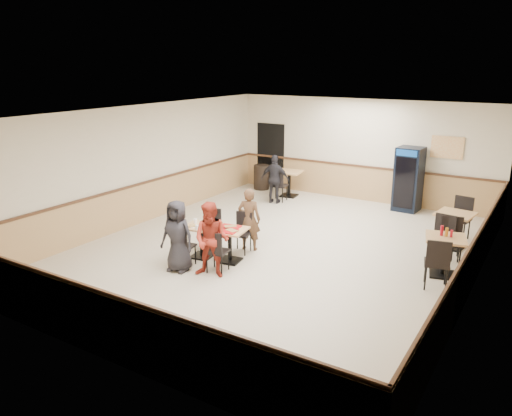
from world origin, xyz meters
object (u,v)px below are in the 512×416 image
Objects in this scene: side_table_near at (445,250)px; pepsi_cooler at (408,179)px; main_table at (215,238)px; diner_woman_right at (212,240)px; side_table_far at (454,225)px; trash_bin at (261,177)px; diner_woman_left at (177,236)px; diner_man_opposite at (249,219)px; back_table at (289,180)px; lone_diner at (275,179)px.

pepsi_cooler is (-1.86, 4.13, 0.37)m from side_table_near.
diner_woman_right is (0.46, -0.74, 0.27)m from main_table.
pepsi_cooler is at bearing 125.01° from side_table_far.
main_table is at bearing -67.89° from trash_bin.
diner_woman_left is 1.82× the size of trash_bin.
side_table_near is (4.25, 1.64, 0.06)m from main_table.
diner_woman_right reaches higher than diner_man_opposite.
back_table is at bearing 90.65° from diner_woman_left.
side_table_near is at bearing 138.67° from lone_diner.
diner_man_opposite is 4.05m from side_table_near.
side_table_near reaches higher than main_table.
back_table is 1.27m from trash_bin.
main_table is at bearing 52.94° from diner_man_opposite.
lone_diner is (-0.83, 5.33, -0.00)m from diner_woman_left.
diner_woman_left is at bearing -72.81° from trash_bin.
main_table is 0.95× the size of diner_woman_right.
diner_man_opposite is 5.35m from pepsi_cooler.
back_table is (-1.12, 5.38, 0.06)m from main_table.
diner_man_opposite reaches higher than side_table_near.
diner_woman_right is at bearing 77.47° from diner_man_opposite.
diner_woman_left is 0.97× the size of diner_woman_right.
diner_man_opposite is at bearing -72.72° from back_table.
diner_woman_left is 1.03× the size of diner_man_opposite.
diner_man_opposite is at bearing -61.75° from trash_bin.
pepsi_cooler is at bearing 58.04° from main_table.
pepsi_cooler is at bearing 58.31° from diner_woman_right.
back_table is (0.00, 0.90, -0.19)m from lone_diner.
diner_woman_right is at bearing -75.57° from back_table.
pepsi_cooler is (3.52, 1.29, 0.17)m from lone_diner.
main_table is at bearing -158.89° from side_table_near.
lone_diner is (-1.40, 3.61, 0.02)m from diner_man_opposite.
main_table is at bearing 64.56° from diner_woman_left.
diner_woman_right reaches higher than main_table.
main_table is 6.26m from pepsi_cooler.
diner_man_opposite is 1.76× the size of trash_bin.
diner_woman_right reaches higher than diner_woman_left.
side_table_far reaches higher than side_table_near.
trash_bin is at bearing -59.50° from lone_diner.
diner_woman_left is 1.74× the size of back_table.
diner_man_opposite is at bearing 62.10° from main_table.
diner_woman_left reaches higher than lone_diner.
diner_woman_right is at bearing -103.56° from pepsi_cooler.
lone_diner is 1.61× the size of side_table_near.
diner_woman_right is 7.04m from trash_bin.
trash_bin is at bearing 163.86° from back_table.
diner_woman_right reaches higher than side_table_near.
diner_woman_left reaches higher than side_table_far.
diner_woman_right is 1.66× the size of side_table_near.
pepsi_cooler is 4.75m from trash_bin.
back_table is 1.04× the size of trash_bin.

